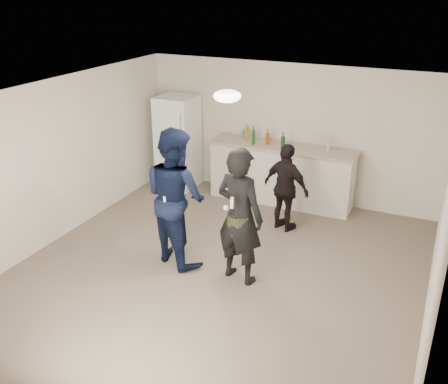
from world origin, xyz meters
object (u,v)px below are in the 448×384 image
at_px(shaker, 243,134).
at_px(woman, 240,216).
at_px(counter, 281,175).
at_px(spectator, 286,188).
at_px(fridge, 178,142).
at_px(man, 176,197).

xyz_separation_m(shaker, woman, (1.15, -2.83, -0.22)).
xyz_separation_m(counter, woman, (0.33, -2.70, 0.43)).
bearing_deg(spectator, counter, -47.55).
bearing_deg(woman, fridge, -35.27).
bearing_deg(spectator, woman, 106.57).
distance_m(shaker, spectator, 1.75).
distance_m(fridge, woman, 3.59).
distance_m(man, woman, 1.04).
relative_size(fridge, spectator, 1.23).
bearing_deg(shaker, woman, -67.84).
xyz_separation_m(fridge, woman, (2.44, -2.63, 0.05)).
bearing_deg(woman, spectator, -81.29).
distance_m(counter, fridge, 2.14).
bearing_deg(fridge, man, -60.94).
xyz_separation_m(counter, shaker, (-0.82, 0.13, 0.65)).
distance_m(shaker, woman, 3.07).
relative_size(fridge, woman, 0.94).
relative_size(woman, spectator, 1.30).
bearing_deg(man, fridge, -37.58).
height_order(fridge, man, man).
distance_m(man, spectator, 1.96).
height_order(counter, man, man).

